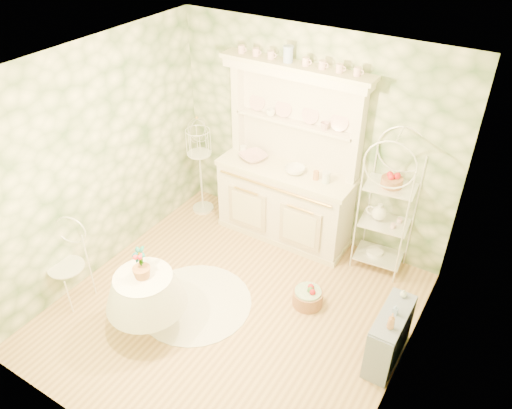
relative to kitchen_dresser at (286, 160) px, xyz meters
The scene contains 22 objects.
floor 1.91m from the kitchen_dresser, 82.50° to the right, with size 3.60×3.60×0.00m, color tan.
ceiling 2.18m from the kitchen_dresser, 82.50° to the right, with size 3.60×3.60×0.00m, color white.
wall_left 2.22m from the kitchen_dresser, 136.47° to the right, with size 3.60×3.60×0.00m, color beige.
wall_right 2.52m from the kitchen_dresser, 37.23° to the right, with size 3.60×3.60×0.00m, color beige.
wall_back 0.40m from the kitchen_dresser, 54.46° to the left, with size 3.60×3.60×0.00m, color beige.
wall_front 3.33m from the kitchen_dresser, 86.55° to the right, with size 3.60×3.60×0.00m, color beige.
kitchen_dresser is the anchor object (origin of this frame).
bakers_rack 1.31m from the kitchen_dresser, ahead, with size 0.58×0.41×1.87m, color white.
side_shelf 2.38m from the kitchen_dresser, 33.43° to the right, with size 0.26×0.71×0.61m, color gray.
round_table 2.34m from the kitchen_dresser, 101.23° to the right, with size 0.64×0.64×0.70m, color white.
cafe_chair 2.80m from the kitchen_dresser, 122.92° to the right, with size 0.46×0.46×1.01m, color white.
birdcage_stand 1.33m from the kitchen_dresser, behind, with size 0.36×0.36×1.53m, color white.
floor_basket 1.67m from the kitchen_dresser, 48.84° to the right, with size 0.29×0.29×0.19m, color #AC744D.
lace_rug 2.01m from the kitchen_dresser, 97.88° to the right, with size 1.28×1.28×0.01m, color white.
bowl_floral 0.48m from the kitchen_dresser, behind, with size 0.33×0.33×0.08m, color white.
bowl_white 0.19m from the kitchen_dresser, ahead, with size 0.25×0.25×0.08m, color white.
cup_left 0.59m from the kitchen_dresser, 153.52° to the left, with size 0.12×0.12×0.09m, color white.
cup_right 0.63m from the kitchen_dresser, 21.84° to the left, with size 0.10×0.10×0.10m, color white.
potted_geranium 2.20m from the kitchen_dresser, 102.10° to the right, with size 0.18×0.12×0.34m, color #3F7238.
bottle_amber 2.40m from the kitchen_dresser, 36.88° to the right, with size 0.07×0.07×0.18m, color #B77A4B.
bottle_blue 2.28m from the kitchen_dresser, 33.22° to the right, with size 0.05×0.05×0.11m, color #8DA7DC.
bottle_glass 2.15m from the kitchen_dresser, 27.36° to the right, with size 0.07×0.07×0.09m, color silver.
Camera 1 is at (2.27, -3.19, 4.12)m, focal length 35.00 mm.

